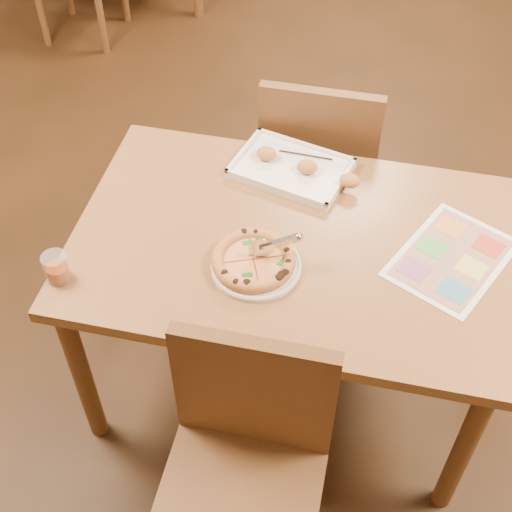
% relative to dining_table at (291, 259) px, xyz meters
% --- Properties ---
extents(room, '(7.00, 7.00, 7.00)m').
position_rel_dining_table_xyz_m(room, '(0.00, 0.00, 0.72)').
color(room, black).
rests_on(room, ground).
extents(dining_table, '(1.30, 0.85, 0.72)m').
position_rel_dining_table_xyz_m(dining_table, '(0.00, 0.00, 0.00)').
color(dining_table, '#93633A').
rests_on(dining_table, ground).
extents(chair_near, '(0.42, 0.42, 0.47)m').
position_rel_dining_table_xyz_m(chair_near, '(0.00, -0.60, -0.07)').
color(chair_near, brown).
rests_on(chair_near, ground).
extents(chair_far, '(0.42, 0.42, 0.47)m').
position_rel_dining_table_xyz_m(chair_far, '(-0.00, 0.60, -0.07)').
color(chair_far, brown).
rests_on(chair_far, ground).
extents(plate, '(0.34, 0.34, 0.01)m').
position_rel_dining_table_xyz_m(plate, '(-0.08, -0.13, 0.09)').
color(plate, silver).
rests_on(plate, dining_table).
extents(pizza, '(0.24, 0.24, 0.04)m').
position_rel_dining_table_xyz_m(pizza, '(-0.09, -0.13, 0.11)').
color(pizza, '#CF8346').
rests_on(pizza, plate).
extents(pizza_cutter, '(0.14, 0.05, 0.08)m').
position_rel_dining_table_xyz_m(pizza_cutter, '(-0.03, -0.10, 0.17)').
color(pizza_cutter, silver).
rests_on(pizza_cutter, pizza).
extents(appetizer_tray, '(0.43, 0.33, 0.06)m').
position_rel_dining_table_xyz_m(appetizer_tray, '(-0.05, 0.30, 0.10)').
color(appetizer_tray, white).
rests_on(appetizer_tray, dining_table).
extents(glass_tumbler, '(0.07, 0.07, 0.09)m').
position_rel_dining_table_xyz_m(glass_tumbler, '(-0.61, -0.29, 0.12)').
color(glass_tumbler, maroon).
rests_on(glass_tumbler, dining_table).
extents(menu, '(0.41, 0.46, 0.00)m').
position_rel_dining_table_xyz_m(menu, '(0.47, 0.03, 0.09)').
color(menu, white).
rests_on(menu, dining_table).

